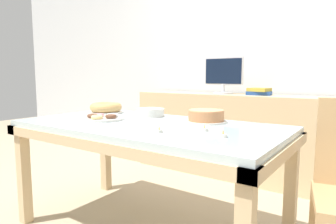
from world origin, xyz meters
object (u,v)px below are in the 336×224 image
(computer_monitor, at_px, (223,76))
(pastry_platter, at_px, (102,118))
(book_stack, at_px, (259,92))
(tealight_near_cakes, at_px, (159,131))
(tealight_right_edge, at_px, (223,135))
(tealight_left_edge, at_px, (205,129))
(cake_golden_bundt, at_px, (106,108))
(cake_chocolate_round, at_px, (206,116))
(plate_stack, at_px, (150,112))

(computer_monitor, relative_size, pastry_platter, 1.37)
(book_stack, height_order, tealight_near_cakes, book_stack)
(tealight_near_cakes, height_order, tealight_right_edge, same)
(tealight_left_edge, relative_size, tealight_near_cakes, 1.00)
(tealight_left_edge, bearing_deg, tealight_near_cakes, -135.86)
(computer_monitor, xyz_separation_m, book_stack, (0.38, 0.00, -0.16))
(computer_monitor, xyz_separation_m, cake_golden_bundt, (-0.50, -1.19, -0.27))
(computer_monitor, xyz_separation_m, cake_chocolate_round, (0.42, -1.17, -0.27))
(computer_monitor, distance_m, pastry_platter, 1.52)
(computer_monitor, distance_m, cake_golden_bundt, 1.32)
(pastry_platter, distance_m, tealight_near_cakes, 0.63)
(plate_stack, height_order, tealight_left_edge, plate_stack)
(cake_chocolate_round, relative_size, tealight_left_edge, 6.70)
(computer_monitor, height_order, tealight_near_cakes, computer_monitor)
(tealight_left_edge, bearing_deg, plate_stack, 153.82)
(pastry_platter, bearing_deg, computer_monitor, 80.74)
(book_stack, height_order, pastry_platter, book_stack)
(computer_monitor, xyz_separation_m, tealight_near_cakes, (0.37, -1.63, -0.30))
(book_stack, xyz_separation_m, tealight_left_edge, (0.18, -1.45, -0.14))
(pastry_platter, relative_size, plate_stack, 1.47)
(book_stack, height_order, plate_stack, book_stack)
(book_stack, xyz_separation_m, pastry_platter, (-0.62, -1.47, -0.14))
(tealight_right_edge, bearing_deg, computer_monitor, 114.68)
(pastry_platter, height_order, plate_stack, plate_stack)
(plate_stack, bearing_deg, tealight_right_edge, -27.29)
(computer_monitor, height_order, tealight_left_edge, computer_monitor)
(pastry_platter, xyz_separation_m, tealight_near_cakes, (0.61, -0.16, -0.00))
(plate_stack, relative_size, tealight_left_edge, 5.25)
(plate_stack, bearing_deg, book_stack, 68.51)
(cake_chocolate_round, relative_size, cake_golden_bundt, 0.99)
(cake_golden_bundt, bearing_deg, tealight_near_cakes, -26.64)
(book_stack, distance_m, tealight_left_edge, 1.47)
(computer_monitor, height_order, tealight_right_edge, computer_monitor)
(cake_chocolate_round, distance_m, cake_golden_bundt, 0.92)
(cake_chocolate_round, height_order, tealight_right_edge, cake_chocolate_round)
(tealight_left_edge, height_order, tealight_near_cakes, same)
(tealight_near_cakes, bearing_deg, tealight_left_edge, 44.14)
(book_stack, xyz_separation_m, cake_golden_bundt, (-0.88, -1.19, -0.11))
(computer_monitor, bearing_deg, cake_chocolate_round, -70.40)
(book_stack, relative_size, cake_golden_bundt, 0.91)
(cake_golden_bundt, bearing_deg, cake_chocolate_round, 1.40)
(computer_monitor, bearing_deg, tealight_right_edge, -65.32)
(cake_golden_bundt, relative_size, pastry_platter, 0.87)
(tealight_right_edge, bearing_deg, cake_chocolate_round, 127.98)
(plate_stack, relative_size, tealight_right_edge, 5.25)
(cake_chocolate_round, relative_size, tealight_near_cakes, 6.70)
(plate_stack, relative_size, tealight_near_cakes, 5.25)
(cake_golden_bundt, distance_m, tealight_right_edge, 1.26)
(tealight_left_edge, bearing_deg, cake_chocolate_round, 116.45)
(cake_chocolate_round, xyz_separation_m, tealight_near_cakes, (-0.04, -0.46, -0.03))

